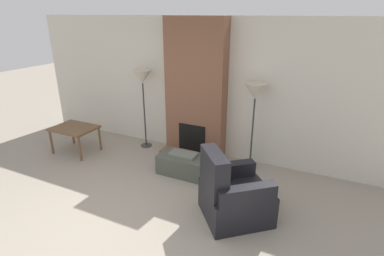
% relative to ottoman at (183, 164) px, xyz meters
% --- Properties ---
extents(ground_plane, '(24.00, 24.00, 0.00)m').
position_rel_ottoman_xyz_m(ground_plane, '(-0.14, -1.81, -0.18)').
color(ground_plane, gray).
extents(wall_back, '(7.62, 0.06, 2.60)m').
position_rel_ottoman_xyz_m(wall_back, '(-0.14, 1.00, 1.12)').
color(wall_back, beige).
rests_on(wall_back, ground_plane).
extents(fireplace, '(1.14, 0.63, 2.60)m').
position_rel_ottoman_xyz_m(fireplace, '(-0.14, 0.79, 1.06)').
color(fireplace, brown).
rests_on(fireplace, ground_plane).
extents(ottoman, '(0.85, 0.47, 0.39)m').
position_rel_ottoman_xyz_m(ottoman, '(0.00, 0.00, 0.00)').
color(ottoman, '#474C42').
rests_on(ottoman, ground_plane).
extents(armchair, '(1.15, 1.14, 1.01)m').
position_rel_ottoman_xyz_m(armchair, '(1.14, -0.80, 0.13)').
color(armchair, black).
rests_on(armchair, ground_plane).
extents(side_table, '(0.83, 0.63, 0.53)m').
position_rel_ottoman_xyz_m(side_table, '(-2.34, -0.15, 0.29)').
color(side_table, brown).
rests_on(side_table, ground_plane).
extents(floor_lamp_left, '(0.36, 0.36, 1.61)m').
position_rel_ottoman_xyz_m(floor_lamp_left, '(-1.24, 0.69, 1.23)').
color(floor_lamp_left, '#333333').
rests_on(floor_lamp_left, ground_plane).
extents(floor_lamp_right, '(0.36, 0.36, 1.56)m').
position_rel_ottoman_xyz_m(floor_lamp_right, '(1.00, 0.69, 1.19)').
color(floor_lamp_right, '#333333').
rests_on(floor_lamp_right, ground_plane).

